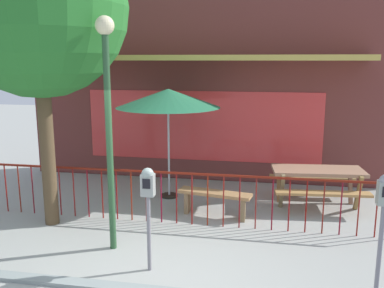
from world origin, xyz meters
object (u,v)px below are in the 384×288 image
at_px(picnic_table_left, 318,177).
at_px(parking_meter_far, 384,204).
at_px(patio_bench, 215,198).
at_px(parking_meter_near, 148,192).
at_px(street_tree, 37,8).
at_px(patio_umbrella, 168,99).
at_px(street_lamp, 108,100).

distance_m(picnic_table_left, parking_meter_far, 3.42).
relative_size(patio_bench, parking_meter_near, 0.96).
distance_m(patio_bench, street_tree, 4.56).
height_order(parking_meter_near, street_tree, street_tree).
distance_m(parking_meter_near, parking_meter_far, 3.00).
height_order(patio_umbrella, parking_meter_near, patio_umbrella).
xyz_separation_m(patio_umbrella, parking_meter_far, (3.48, -3.35, -0.91)).
bearing_deg(patio_umbrella, patio_bench, -40.18).
bearing_deg(patio_umbrella, street_lamp, -96.16).
relative_size(picnic_table_left, parking_meter_near, 1.28).
distance_m(parking_meter_far, street_tree, 6.01).
height_order(picnic_table_left, parking_meter_near, parking_meter_near).
bearing_deg(parking_meter_near, street_lamp, 142.85).
xyz_separation_m(patio_umbrella, street_lamp, (-0.28, -2.62, 0.21)).
bearing_deg(parking_meter_far, street_lamp, 169.11).
height_order(street_tree, street_lamp, street_tree).
bearing_deg(street_lamp, parking_meter_far, -10.89).
relative_size(patio_umbrella, patio_bench, 1.64).
bearing_deg(patio_bench, parking_meter_near, -105.79).
bearing_deg(street_lamp, picnic_table_left, 37.81).
relative_size(patio_bench, street_lamp, 0.40).
bearing_deg(patio_umbrella, parking_meter_far, -43.89).
bearing_deg(parking_meter_near, parking_meter_far, -2.79).
height_order(patio_umbrella, street_tree, street_tree).
distance_m(patio_bench, parking_meter_near, 2.48).
xyz_separation_m(patio_bench, parking_meter_far, (2.36, -2.40, 0.88)).
distance_m(street_tree, street_lamp, 2.19).
distance_m(parking_meter_near, street_tree, 3.70).
relative_size(picnic_table_left, street_tree, 0.36).
relative_size(street_tree, street_lamp, 1.49).
relative_size(patio_bench, street_tree, 0.27).
xyz_separation_m(picnic_table_left, parking_meter_near, (-2.62, -3.20, 0.55)).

